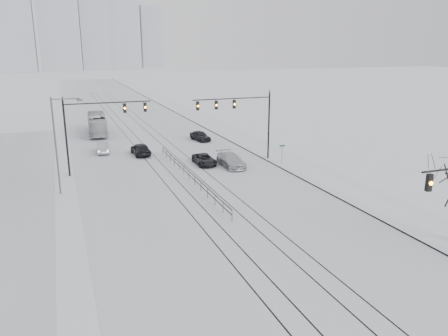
# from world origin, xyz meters

# --- Properties ---
(road) EXTENTS (22.00, 260.00, 0.02)m
(road) POSITION_xyz_m (0.00, 60.00, 0.01)
(road) COLOR silver
(road) RESTS_ON ground
(sidewalk_east) EXTENTS (5.00, 260.00, 0.16)m
(sidewalk_east) POSITION_xyz_m (13.50, 60.00, 0.08)
(sidewalk_east) COLOR silver
(sidewalk_east) RESTS_ON ground
(curb) EXTENTS (0.10, 260.00, 0.12)m
(curb) POSITION_xyz_m (11.05, 60.00, 0.06)
(curb) COLOR gray
(curb) RESTS_ON ground
(tram_rails) EXTENTS (5.30, 180.00, 0.01)m
(tram_rails) POSITION_xyz_m (-0.00, 40.00, 0.02)
(tram_rails) COLOR black
(tram_rails) RESTS_ON ground
(skyline) EXTENTS (96.00, 48.00, 72.00)m
(skyline) POSITION_xyz_m (5.02, 273.63, 30.65)
(skyline) COLOR #ABB2BB
(skyline) RESTS_ON ground
(traffic_mast_ne) EXTENTS (9.60, 0.37, 8.00)m
(traffic_mast_ne) POSITION_xyz_m (8.15, 34.99, 5.76)
(traffic_mast_ne) COLOR black
(traffic_mast_ne) RESTS_ON ground
(traffic_mast_nw) EXTENTS (9.10, 0.37, 8.00)m
(traffic_mast_nw) POSITION_xyz_m (-8.52, 36.00, 5.57)
(traffic_mast_nw) COLOR black
(traffic_mast_nw) RESTS_ON ground
(street_light_west) EXTENTS (2.73, 0.25, 9.00)m
(street_light_west) POSITION_xyz_m (-12.20, 30.00, 5.21)
(street_light_west) COLOR #595B60
(street_light_west) RESTS_ON ground
(median_fence) EXTENTS (0.06, 24.00, 1.00)m
(median_fence) POSITION_xyz_m (0.00, 30.00, 0.53)
(median_fence) COLOR black
(median_fence) RESTS_ON ground
(street_sign) EXTENTS (0.70, 0.06, 2.40)m
(street_sign) POSITION_xyz_m (11.80, 32.00, 1.61)
(street_sign) COLOR #595B60
(street_sign) RESTS_ON ground
(sedan_sb_inner) EXTENTS (2.14, 4.73, 1.58)m
(sedan_sb_inner) POSITION_xyz_m (-2.71, 42.63, 0.79)
(sedan_sb_inner) COLOR black
(sedan_sb_inner) RESTS_ON ground
(sedan_sb_outer) EXTENTS (1.84, 4.35, 1.39)m
(sedan_sb_outer) POSITION_xyz_m (-7.04, 45.58, 0.70)
(sedan_sb_outer) COLOR #A9AAB1
(sedan_sb_outer) RESTS_ON ground
(sedan_nb_front) EXTENTS (2.11, 4.47, 1.23)m
(sedan_nb_front) POSITION_xyz_m (3.40, 35.32, 0.62)
(sedan_nb_front) COLOR black
(sedan_nb_front) RESTS_ON ground
(sedan_nb_right) EXTENTS (2.19, 5.26, 1.52)m
(sedan_nb_right) POSITION_xyz_m (5.97, 33.34, 0.76)
(sedan_nb_right) COLOR #B5B8BE
(sedan_nb_right) RESTS_ON ground
(sedan_nb_far) EXTENTS (2.48, 4.46, 1.44)m
(sedan_nb_far) POSITION_xyz_m (7.13, 48.56, 0.72)
(sedan_nb_far) COLOR black
(sedan_nb_far) RESTS_ON ground
(box_truck) EXTENTS (3.30, 11.51, 3.17)m
(box_truck) POSITION_xyz_m (-6.54, 59.26, 1.58)
(box_truck) COLOR #B4B5B8
(box_truck) RESTS_ON ground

